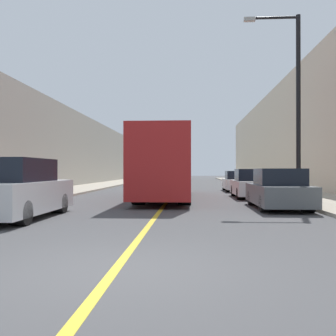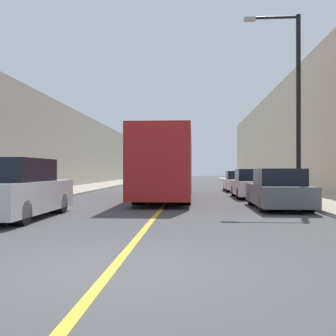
{
  "view_description": "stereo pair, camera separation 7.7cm",
  "coord_description": "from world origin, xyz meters",
  "px_view_note": "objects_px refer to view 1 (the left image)",
  "views": [
    {
      "loc": [
        1.13,
        -5.8,
        1.49
      ],
      "look_at": [
        0.08,
        12.16,
        1.59
      ],
      "focal_mm": 42.0,
      "sensor_mm": 36.0,
      "label": 1
    },
    {
      "loc": [
        1.21,
        -5.8,
        1.49
      ],
      "look_at": [
        0.08,
        12.16,
        1.59
      ],
      "focal_mm": 42.0,
      "sensor_mm": 36.0,
      "label": 2
    }
  ],
  "objects_px": {
    "car_right_far": "(237,182)",
    "car_right_near": "(278,191)",
    "street_lamp_right": "(294,96)",
    "car_right_mid": "(251,185)",
    "parked_suv_left": "(16,191)",
    "bus": "(167,165)"
  },
  "relations": [
    {
      "from": "parked_suv_left",
      "to": "car_right_mid",
      "type": "distance_m",
      "value": 12.86
    },
    {
      "from": "parked_suv_left",
      "to": "car_right_near",
      "type": "xyz_separation_m",
      "value": [
        8.74,
        3.63,
        -0.16
      ]
    },
    {
      "from": "car_right_far",
      "to": "street_lamp_right",
      "type": "xyz_separation_m",
      "value": [
        1.3,
        -10.21,
        4.13
      ]
    },
    {
      "from": "car_right_near",
      "to": "car_right_mid",
      "type": "xyz_separation_m",
      "value": [
        -0.15,
        5.94,
        -0.0
      ]
    },
    {
      "from": "parked_suv_left",
      "to": "bus",
      "type": "bearing_deg",
      "value": 65.18
    },
    {
      "from": "car_right_near",
      "to": "street_lamp_right",
      "type": "relative_size",
      "value": 0.55
    },
    {
      "from": "parked_suv_left",
      "to": "street_lamp_right",
      "type": "xyz_separation_m",
      "value": [
        9.94,
        5.97,
        3.93
      ]
    },
    {
      "from": "car_right_far",
      "to": "street_lamp_right",
      "type": "distance_m",
      "value": 11.09
    },
    {
      "from": "parked_suv_left",
      "to": "car_right_far",
      "type": "distance_m",
      "value": 18.35
    },
    {
      "from": "car_right_far",
      "to": "street_lamp_right",
      "type": "relative_size",
      "value": 0.54
    },
    {
      "from": "car_right_near",
      "to": "car_right_mid",
      "type": "distance_m",
      "value": 5.94
    },
    {
      "from": "car_right_mid",
      "to": "street_lamp_right",
      "type": "height_order",
      "value": "street_lamp_right"
    },
    {
      "from": "parked_suv_left",
      "to": "street_lamp_right",
      "type": "relative_size",
      "value": 0.6
    },
    {
      "from": "bus",
      "to": "street_lamp_right",
      "type": "xyz_separation_m",
      "value": [
        5.83,
        -2.9,
        3.0
      ]
    },
    {
      "from": "car_right_mid",
      "to": "street_lamp_right",
      "type": "distance_m",
      "value": 5.61
    },
    {
      "from": "street_lamp_right",
      "to": "parked_suv_left",
      "type": "bearing_deg",
      "value": -149.0
    },
    {
      "from": "car_right_mid",
      "to": "parked_suv_left",
      "type": "bearing_deg",
      "value": -131.9
    },
    {
      "from": "bus",
      "to": "street_lamp_right",
      "type": "relative_size",
      "value": 1.47
    },
    {
      "from": "car_right_far",
      "to": "car_right_near",
      "type": "bearing_deg",
      "value": -89.55
    },
    {
      "from": "car_right_mid",
      "to": "car_right_far",
      "type": "xyz_separation_m",
      "value": [
        0.05,
        6.61,
        -0.04
      ]
    },
    {
      "from": "parked_suv_left",
      "to": "car_right_far",
      "type": "height_order",
      "value": "parked_suv_left"
    },
    {
      "from": "street_lamp_right",
      "to": "bus",
      "type": "bearing_deg",
      "value": 153.54
    }
  ]
}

